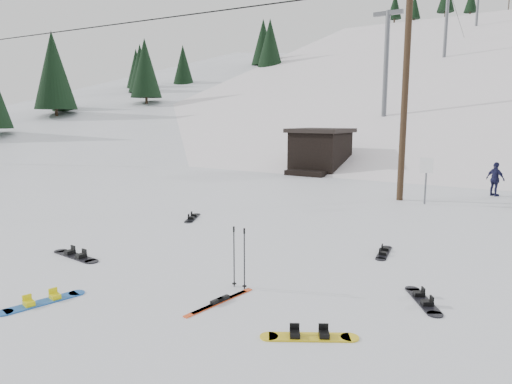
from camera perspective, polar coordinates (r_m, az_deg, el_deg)
The scene contains 19 objects.
ground at distance 9.43m, azimuth -21.57°, elevation -12.42°, with size 200.00×200.00×0.00m, color white.
ski_slope at distance 62.29m, azimuth 25.73°, elevation -6.00°, with size 60.00×75.00×45.00m, color white.
ridge_left at distance 69.87m, azimuth -5.76°, elevation -2.70°, with size 34.00×85.00×38.00m, color white.
treeline_left at distance 61.11m, azimuth -9.22°, elevation 5.94°, with size 20.00×64.00×10.00m, color black, non-canonical shape.
treeline_crest at distance 91.27m, azimuth 28.97°, elevation 5.96°, with size 50.00×6.00×10.00m, color black, non-canonical shape.
utility_pole at distance 19.69m, azimuth 18.17°, elevation 12.58°, with size 2.00×0.26×9.00m.
trail_sign at distance 19.08m, azimuth 20.50°, elevation 2.32°, with size 0.50×0.09×1.85m.
lift_hut at distance 28.71m, azimuth 7.98°, elevation 5.12°, with size 3.40×4.10×2.75m.
lift_tower_near at distance 36.98m, azimuth 15.98°, elevation 15.85°, with size 2.20×0.36×8.00m.
lift_tower_mid at distance 57.14m, azimuth 22.74°, elevation 19.62°, with size 2.20×0.36×8.00m.
hero_snowboard at distance 9.50m, azimuth -25.15°, elevation -12.30°, with size 0.56×1.55×0.11m.
hero_skis at distance 8.69m, azimuth -4.53°, elevation -13.46°, with size 0.30×1.71×0.09m.
ski_poles at distance 9.17m, azimuth -2.12°, elevation -8.14°, with size 0.34×0.09×1.25m.
board_scatter_a at distance 12.17m, azimuth -21.63°, elevation -7.39°, with size 1.70×0.43×0.12m.
board_scatter_b at distance 15.68m, azimuth -7.94°, elevation -3.19°, with size 0.87×1.36×0.11m.
board_scatter_d at distance 9.25m, azimuth 20.13°, elevation -12.57°, with size 0.93×1.27×0.10m.
board_scatter_e at distance 7.47m, azimuth 6.68°, elevation -17.47°, with size 1.35×0.95×0.11m.
board_scatter_f at distance 12.04m, azimuth 15.69°, elevation -7.29°, with size 0.45×1.36×0.10m.
skier_navy at distance 22.43m, azimuth 27.74°, elevation 1.43°, with size 0.87×0.36×1.49m, color #161738.
Camera 1 is at (7.30, -4.92, 3.37)m, focal length 32.00 mm.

